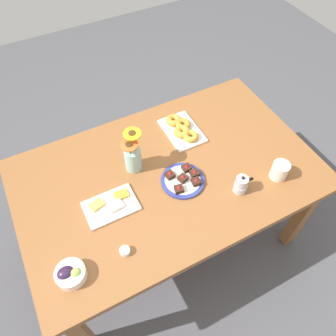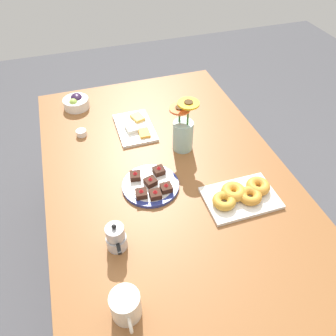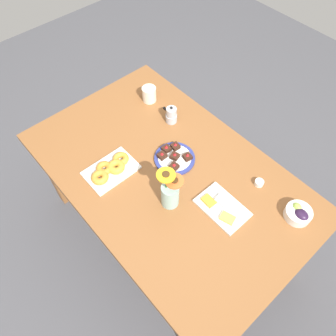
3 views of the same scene
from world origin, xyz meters
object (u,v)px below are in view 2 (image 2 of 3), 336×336
(dining_table, at_px, (168,189))
(coffee_mug, at_px, (126,306))
(grape_bowl, at_px, (76,102))
(jam_cup_honey, at_px, (81,133))
(dessert_plate, at_px, (151,185))
(croissant_platter, at_px, (241,195))
(cheese_platter, at_px, (135,127))
(flower_vase, at_px, (183,132))
(moka_pot, at_px, (116,238))

(dining_table, relative_size, coffee_mug, 12.94)
(grape_bowl, bearing_deg, jam_cup_honey, -1.36)
(dessert_plate, bearing_deg, croissant_platter, 62.19)
(grape_bowl, bearing_deg, croissant_platter, 32.55)
(coffee_mug, xyz_separation_m, cheese_platter, (-0.86, 0.23, -0.04))
(flower_vase, bearing_deg, moka_pot, -42.48)
(cheese_platter, bearing_deg, grape_bowl, -138.29)
(dining_table, xyz_separation_m, grape_bowl, (-0.63, -0.31, 0.12))
(dining_table, bearing_deg, cheese_platter, -170.77)
(dining_table, bearing_deg, dessert_plate, -63.06)
(dessert_plate, distance_m, flower_vase, 0.29)
(coffee_mug, xyz_separation_m, flower_vase, (-0.65, 0.40, 0.04))
(dining_table, xyz_separation_m, jam_cup_honey, (-0.38, -0.31, 0.10))
(coffee_mug, relative_size, cheese_platter, 0.48)
(dessert_plate, distance_m, moka_pot, 0.30)
(dining_table, bearing_deg, grape_bowl, -154.05)
(coffee_mug, bearing_deg, croissant_platter, 119.79)
(cheese_platter, height_order, flower_vase, flower_vase)
(dining_table, distance_m, jam_cup_honey, 0.50)
(jam_cup_honey, xyz_separation_m, dessert_plate, (0.42, 0.22, -0.00))
(grape_bowl, xyz_separation_m, dessert_plate, (0.67, 0.22, -0.02))
(jam_cup_honey, bearing_deg, croissant_platter, 42.51)
(dining_table, bearing_deg, moka_pot, -44.47)
(coffee_mug, distance_m, grape_bowl, 1.13)
(coffee_mug, bearing_deg, jam_cup_honey, -178.49)
(moka_pot, bearing_deg, coffee_mug, -4.46)
(cheese_platter, xyz_separation_m, croissant_platter, (0.56, 0.29, 0.01))
(cheese_platter, distance_m, flower_vase, 0.28)
(coffee_mug, height_order, jam_cup_honey, coffee_mug)
(coffee_mug, distance_m, moka_pot, 0.23)
(croissant_platter, distance_m, dessert_plate, 0.36)
(cheese_platter, relative_size, moka_pot, 2.18)
(jam_cup_honey, height_order, flower_vase, flower_vase)
(coffee_mug, relative_size, croissant_platter, 0.44)
(cheese_platter, relative_size, croissant_platter, 0.93)
(jam_cup_honey, height_order, dessert_plate, dessert_plate)
(croissant_platter, height_order, jam_cup_honey, croissant_platter)
(coffee_mug, relative_size, jam_cup_honey, 2.58)
(jam_cup_honey, distance_m, dessert_plate, 0.48)
(grape_bowl, bearing_deg, cheese_platter, 41.71)
(dessert_plate, xyz_separation_m, moka_pot, (0.23, -0.18, 0.04))
(dining_table, xyz_separation_m, croissant_platter, (0.21, 0.23, 0.11))
(flower_vase, bearing_deg, cheese_platter, -139.41)
(coffee_mug, xyz_separation_m, croissant_platter, (-0.30, 0.52, -0.03))
(grape_bowl, xyz_separation_m, cheese_platter, (0.28, 0.25, -0.02))
(cheese_platter, distance_m, croissant_platter, 0.63)
(dining_table, xyz_separation_m, flower_vase, (-0.15, 0.12, 0.17))
(coffee_mug, distance_m, flower_vase, 0.77)
(cheese_platter, height_order, dessert_plate, dessert_plate)
(flower_vase, bearing_deg, grape_bowl, -138.75)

